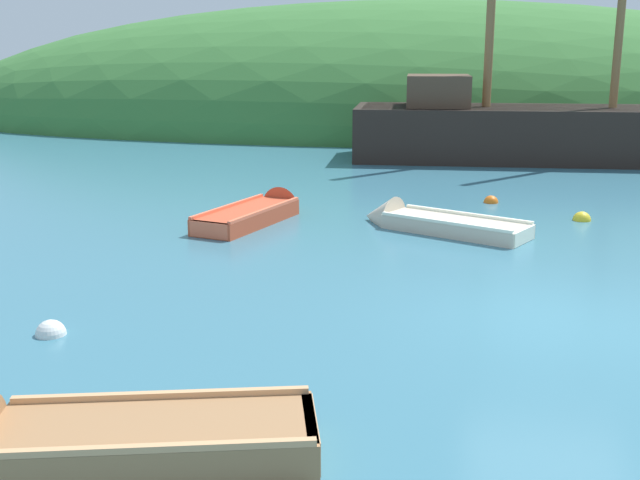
{
  "coord_description": "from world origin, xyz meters",
  "views": [
    {
      "loc": [
        -1.8,
        -11.45,
        3.93
      ],
      "look_at": [
        -4.0,
        2.7,
        0.4
      ],
      "focal_mm": 43.87,
      "sensor_mm": 36.0,
      "label": 1
    }
  ],
  "objects": [
    {
      "name": "rowboat_far",
      "position": [
        -5.06,
        -4.96,
        0.14
      ],
      "size": [
        4.05,
        2.05,
        1.14
      ],
      "rotation": [
        0.0,
        0.0,
        3.38
      ],
      "color": "#9E7047",
      "rests_on": "ground"
    },
    {
      "name": "buoy_white",
      "position": [
        -7.14,
        -1.79,
        0.0
      ],
      "size": [
        0.43,
        0.43,
        0.43
      ],
      "primitive_type": "sphere",
      "color": "white",
      "rests_on": "ground"
    },
    {
      "name": "buoy_orange",
      "position": [
        -0.46,
        9.01,
        0.0
      ],
      "size": [
        0.38,
        0.38,
        0.38
      ],
      "primitive_type": "sphere",
      "color": "orange",
      "rests_on": "ground"
    },
    {
      "name": "rowboat_outer_right",
      "position": [
        -2.0,
        5.68,
        0.1
      ],
      "size": [
        3.96,
        2.81,
        1.07
      ],
      "rotation": [
        0.0,
        0.0,
        2.65
      ],
      "color": "beige",
      "rests_on": "ground"
    },
    {
      "name": "buoy_yellow",
      "position": [
        1.52,
        7.14,
        0.0
      ],
      "size": [
        0.42,
        0.42,
        0.42
      ],
      "primitive_type": "sphere",
      "color": "yellow",
      "rests_on": "ground"
    },
    {
      "name": "ground_plane",
      "position": [
        0.0,
        0.0,
        0.0
      ],
      "size": [
        120.0,
        120.0,
        0.0
      ],
      "primitive_type": "plane",
      "color": "teal"
    },
    {
      "name": "sailing_ship",
      "position": [
        1.57,
        17.38,
        0.73
      ],
      "size": [
        15.94,
        4.35,
        12.86
      ],
      "rotation": [
        0.0,
        0.0,
        0.03
      ],
      "color": "black",
      "rests_on": "ground"
    },
    {
      "name": "rowboat_near_dock",
      "position": [
        -5.95,
        6.07,
        0.12
      ],
      "size": [
        2.13,
        4.0,
        1.01
      ],
      "rotation": [
        0.0,
        0.0,
        1.27
      ],
      "color": "#C64C2D",
      "rests_on": "ground"
    },
    {
      "name": "shore_hill",
      "position": [
        -3.57,
        30.63,
        0.0
      ],
      "size": [
        52.53,
        21.56,
        12.64
      ],
      "primitive_type": "ellipsoid",
      "color": "#387033",
      "rests_on": "ground"
    }
  ]
}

